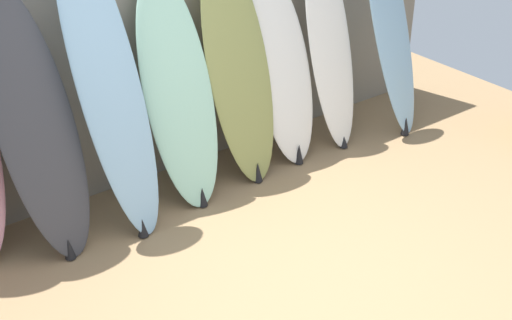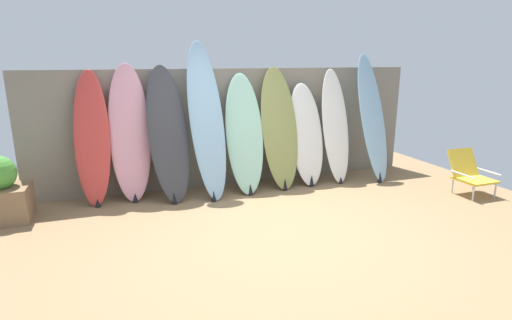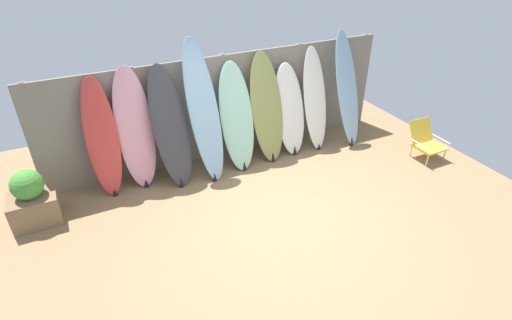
{
  "view_description": "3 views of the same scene",
  "coord_description": "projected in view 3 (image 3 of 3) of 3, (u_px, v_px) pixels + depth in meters",
  "views": [
    {
      "loc": [
        -2.42,
        -2.67,
        3.07
      ],
      "look_at": [
        0.01,
        0.59,
        0.76
      ],
      "focal_mm": 50.0,
      "sensor_mm": 36.0,
      "label": 1
    },
    {
      "loc": [
        -1.71,
        -3.94,
        1.95
      ],
      "look_at": [
        -0.13,
        0.6,
        0.72
      ],
      "focal_mm": 28.0,
      "sensor_mm": 36.0,
      "label": 2
    },
    {
      "loc": [
        -2.3,
        -3.89,
        3.68
      ],
      "look_at": [
        -0.16,
        0.47,
        0.72
      ],
      "focal_mm": 28.0,
      "sensor_mm": 36.0,
      "label": 3
    }
  ],
  "objects": [
    {
      "name": "surfboard_olive_5",
      "position": [
        267.0,
        109.0,
        6.75
      ],
      "size": [
        0.59,
        0.61,
        1.83
      ],
      "color": "olive",
      "rests_on": "ground"
    },
    {
      "name": "surfboard_seafoam_4",
      "position": [
        237.0,
        118.0,
        6.55
      ],
      "size": [
        0.6,
        0.69,
        1.75
      ],
      "color": "#9ED6BC",
      "rests_on": "ground"
    },
    {
      "name": "surfboard_pink_1",
      "position": [
        135.0,
        130.0,
        6.01
      ],
      "size": [
        0.57,
        0.46,
        1.9
      ],
      "color": "pink",
      "rests_on": "ground"
    },
    {
      "name": "surfboard_skyblue_3",
      "position": [
        204.0,
        112.0,
        6.18
      ],
      "size": [
        0.59,
        0.8,
        2.2
      ],
      "color": "#8CB7D6",
      "rests_on": "ground"
    },
    {
      "name": "surfboard_red_0",
      "position": [
        102.0,
        139.0,
        5.84
      ],
      "size": [
        0.51,
        0.5,
        1.81
      ],
      "color": "#D13D38",
      "rests_on": "ground"
    },
    {
      "name": "surfboard_white_7",
      "position": [
        315.0,
        100.0,
        7.12
      ],
      "size": [
        0.45,
        0.59,
        1.8
      ],
      "color": "white",
      "rests_on": "ground"
    },
    {
      "name": "fence_back",
      "position": [
        225.0,
        107.0,
        6.83
      ],
      "size": [
        6.08,
        0.11,
        1.8
      ],
      "color": "gray",
      "rests_on": "ground"
    },
    {
      "name": "surfboard_white_6",
      "position": [
        290.0,
        110.0,
        7.0
      ],
      "size": [
        0.55,
        0.57,
        1.58
      ],
      "color": "white",
      "rests_on": "ground"
    },
    {
      "name": "ground",
      "position": [
        280.0,
        215.0,
        5.76
      ],
      "size": [
        7.68,
        7.68,
        0.0
      ],
      "primitive_type": "plane",
      "color": "#8E704C"
    },
    {
      "name": "surfboard_charcoal_2",
      "position": [
        171.0,
        128.0,
        6.08
      ],
      "size": [
        0.64,
        0.7,
        1.87
      ],
      "color": "#38383D",
      "rests_on": "ground"
    },
    {
      "name": "surfboard_skyblue_8",
      "position": [
        347.0,
        90.0,
        7.23
      ],
      "size": [
        0.53,
        0.79,
        2.04
      ],
      "color": "#8CB7D6",
      "rests_on": "ground"
    },
    {
      "name": "planter_box",
      "position": [
        32.0,
        200.0,
        5.48
      ],
      "size": [
        0.62,
        0.53,
        0.82
      ],
      "color": "#846647",
      "rests_on": "ground"
    },
    {
      "name": "beach_chair",
      "position": [
        425.0,
        140.0,
        7.03
      ],
      "size": [
        0.5,
        0.58,
        0.63
      ],
      "rotation": [
        0.0,
        0.0,
        0.15
      ],
      "color": "silver",
      "rests_on": "ground"
    }
  ]
}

